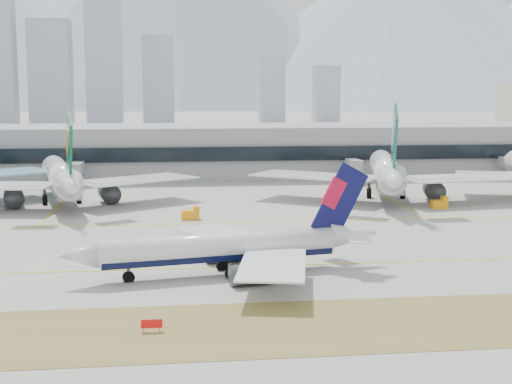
{
  "coord_description": "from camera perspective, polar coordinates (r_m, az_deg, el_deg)",
  "views": [
    {
      "loc": [
        -18.61,
        -103.21,
        24.11
      ],
      "look_at": [
        -3.56,
        18.0,
        7.5
      ],
      "focal_mm": 50.0,
      "sensor_mm": 36.0,
      "label": 1
    }
  ],
  "objects": [
    {
      "name": "ground",
      "position": [
        107.61,
        3.08,
        -5.21
      ],
      "size": [
        3000.0,
        3000.0,
        0.0
      ],
      "primitive_type": "plane",
      "color": "gray",
      "rests_on": "ground"
    },
    {
      "name": "taxiing_airliner",
      "position": [
        96.83,
        -1.97,
        -4.48
      ],
      "size": [
        44.42,
        38.15,
        15.0
      ],
      "rotation": [
        0.0,
        0.0,
        3.33
      ],
      "color": "white",
      "rests_on": "ground"
    },
    {
      "name": "widebody_eva",
      "position": [
        163.57,
        -15.29,
        1.02
      ],
      "size": [
        59.17,
        58.87,
        21.61
      ],
      "rotation": [
        0.0,
        0.0,
        1.79
      ],
      "color": "white",
      "rests_on": "ground"
    },
    {
      "name": "widebody_cathay",
      "position": [
        169.08,
        10.4,
        1.49
      ],
      "size": [
        62.24,
        62.06,
        22.85
      ],
      "rotation": [
        0.0,
        0.0,
        1.33
      ],
      "color": "white",
      "rests_on": "ground"
    },
    {
      "name": "terminal",
      "position": [
        219.47,
        -2.2,
        3.4
      ],
      "size": [
        280.0,
        43.1,
        15.0
      ],
      "color": "gray",
      "rests_on": "ground"
    },
    {
      "name": "hold_sign_left",
      "position": [
        74.93,
        -8.35,
        -10.4
      ],
      "size": [
        2.2,
        0.15,
        1.35
      ],
      "color": "red",
      "rests_on": "ground"
    },
    {
      "name": "gse_c",
      "position": [
        157.98,
        14.49,
        -0.9
      ],
      "size": [
        3.55,
        2.0,
        2.6
      ],
      "color": "#FE9B0D",
      "rests_on": "ground"
    },
    {
      "name": "gse_b",
      "position": [
        139.92,
        -5.21,
        -1.78
      ],
      "size": [
        3.55,
        2.0,
        2.6
      ],
      "color": "#FE9B0D",
      "rests_on": "ground"
    },
    {
      "name": "city_skyline",
      "position": [
        564.16,
        -16.32,
        10.05
      ],
      "size": [
        342.0,
        49.8,
        140.0
      ],
      "color": "#A1A6B7",
      "rests_on": "ground"
    },
    {
      "name": "mountain_ridge",
      "position": [
        1516.46,
        -5.24,
        13.68
      ],
      "size": [
        2830.0,
        1120.0,
        470.0
      ],
      "color": "#9EA8B7",
      "rests_on": "ground"
    }
  ]
}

